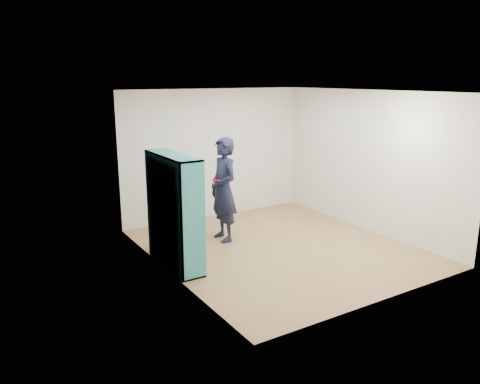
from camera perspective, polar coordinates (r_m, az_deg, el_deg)
floor at (r=8.03m, az=4.85°, el=-6.78°), size 4.50×4.50×0.00m
ceiling at (r=7.51m, az=5.26°, el=12.11°), size 4.50×4.50×0.00m
wall_left at (r=6.69m, az=-8.85°, el=0.53°), size 0.02×4.50×2.60m
wall_right at (r=8.99m, az=15.36°, el=3.61°), size 0.02×4.50×2.60m
wall_back at (r=9.53m, az=-3.07°, el=4.66°), size 4.00×0.02×2.60m
wall_front at (r=6.06m, az=17.82°, el=-1.38°), size 4.00×0.02×2.60m
bookshelf at (r=7.08m, az=-8.18°, el=-2.65°), size 0.38×1.29×1.72m
person at (r=8.13m, az=-2.02°, el=0.30°), size 0.46×0.68×1.83m
smartphone at (r=8.10m, az=-3.26°, el=1.10°), size 0.02×0.10×0.14m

